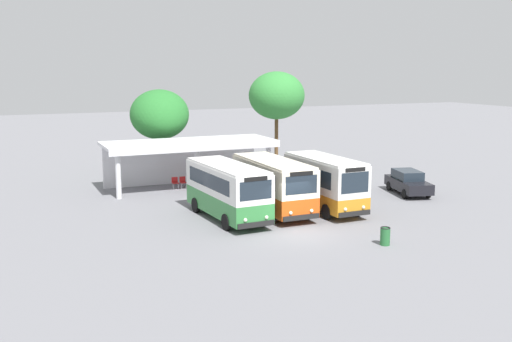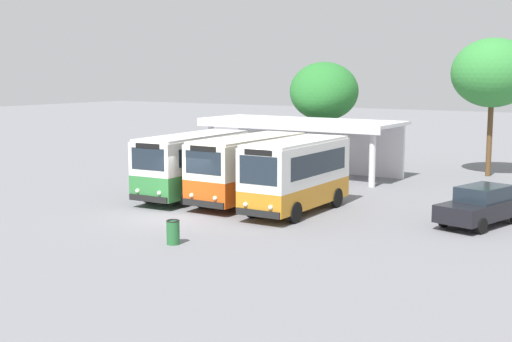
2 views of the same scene
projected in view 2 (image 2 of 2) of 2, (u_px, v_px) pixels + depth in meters
ground_plane at (174, 218)px, 29.80m from camera, size 180.00×180.00×0.00m
city_bus_nearest_orange at (193, 163)px, 34.33m from camera, size 2.69×7.41×3.17m
city_bus_second_in_row at (249, 166)px, 33.00m from camera, size 2.46×7.35×3.18m
city_bus_middle_cream at (296, 173)px, 30.67m from camera, size 2.39×6.63×3.26m
parked_car_flank at (481, 205)px, 28.21m from camera, size 2.80×4.70×1.62m
terminal_canopy at (305, 133)px, 42.26m from camera, size 12.21×4.60×3.40m
waiting_chair_end_by_column at (282, 166)px, 42.55m from camera, size 0.44×0.44×0.86m
waiting_chair_second_from_end at (290, 166)px, 42.20m from camera, size 0.44×0.44×0.86m
waiting_chair_middle_seat at (298, 167)px, 41.92m from camera, size 0.44×0.44×0.86m
waiting_chair_fourth_seat at (306, 168)px, 41.58m from camera, size 0.44×0.44×0.86m
roadside_tree_behind_canopy at (324, 92)px, 45.87m from camera, size 4.57×4.57×6.92m
roadside_tree_east_of_canopy at (493, 73)px, 40.90m from camera, size 4.83×4.83×8.25m
litter_bin_apron at (173, 232)px, 25.13m from camera, size 0.49×0.49×0.90m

